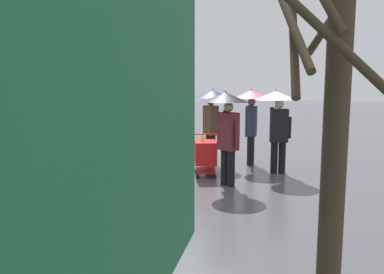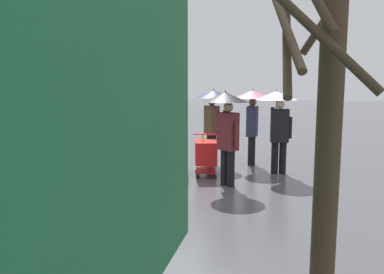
{
  "view_description": "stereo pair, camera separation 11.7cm",
  "coord_description": "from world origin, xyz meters",
  "px_view_note": "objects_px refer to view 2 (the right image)",
  "views": [
    {
      "loc": [
        -2.38,
        9.1,
        2.32
      ],
      "look_at": [
        -0.21,
        0.28,
        1.05
      ],
      "focal_mm": 36.51,
      "sensor_mm": 36.0,
      "label": 1
    },
    {
      "loc": [
        -2.49,
        9.07,
        2.32
      ],
      "look_at": [
        -0.21,
        0.28,
        1.05
      ],
      "focal_mm": 36.51,
      "sensor_mm": 36.0,
      "label": 2
    }
  ],
  "objects_px": {
    "pedestrian_pink_side": "(213,108)",
    "pedestrian_far_side": "(252,109)",
    "pedestrian_black_side": "(278,113)",
    "bare_tree_near": "(326,113)",
    "pedestrian_white_side": "(226,116)",
    "hand_dolly_boxes": "(177,144)",
    "shopping_cart_vendor": "(206,153)",
    "cargo_van_parked_right": "(43,131)"
  },
  "relations": [
    {
      "from": "pedestrian_pink_side",
      "to": "pedestrian_far_side",
      "type": "distance_m",
      "value": 1.13
    },
    {
      "from": "pedestrian_black_side",
      "to": "bare_tree_near",
      "type": "distance_m",
      "value": 6.24
    },
    {
      "from": "pedestrian_pink_side",
      "to": "pedestrian_white_side",
      "type": "xyz_separation_m",
      "value": [
        -0.79,
        2.36,
        0.0
      ]
    },
    {
      "from": "hand_dolly_boxes",
      "to": "bare_tree_near",
      "type": "distance_m",
      "value": 6.44
    },
    {
      "from": "hand_dolly_boxes",
      "to": "pedestrian_black_side",
      "type": "relative_size",
      "value": 0.68
    },
    {
      "from": "shopping_cart_vendor",
      "to": "hand_dolly_boxes",
      "type": "xyz_separation_m",
      "value": [
        0.74,
        -0.01,
        0.2
      ]
    },
    {
      "from": "cargo_van_parked_right",
      "to": "shopping_cart_vendor",
      "type": "distance_m",
      "value": 3.93
    },
    {
      "from": "pedestrian_far_side",
      "to": "bare_tree_near",
      "type": "height_order",
      "value": "bare_tree_near"
    },
    {
      "from": "hand_dolly_boxes",
      "to": "bare_tree_near",
      "type": "height_order",
      "value": "bare_tree_near"
    },
    {
      "from": "pedestrian_far_side",
      "to": "bare_tree_near",
      "type": "relative_size",
      "value": 0.57
    },
    {
      "from": "hand_dolly_boxes",
      "to": "pedestrian_pink_side",
      "type": "distance_m",
      "value": 1.88
    },
    {
      "from": "cargo_van_parked_right",
      "to": "hand_dolly_boxes",
      "type": "xyz_separation_m",
      "value": [
        -2.88,
        -1.43,
        -0.41
      ]
    },
    {
      "from": "pedestrian_black_side",
      "to": "shopping_cart_vendor",
      "type": "bearing_deg",
      "value": 22.29
    },
    {
      "from": "cargo_van_parked_right",
      "to": "bare_tree_near",
      "type": "xyz_separation_m",
      "value": [
        -5.99,
        4.07,
        0.85
      ]
    },
    {
      "from": "pedestrian_black_side",
      "to": "pedestrian_far_side",
      "type": "xyz_separation_m",
      "value": [
        0.73,
        -0.88,
        0.01
      ]
    },
    {
      "from": "shopping_cart_vendor",
      "to": "pedestrian_black_side",
      "type": "xyz_separation_m",
      "value": [
        -1.7,
        -0.7,
        1.0
      ]
    },
    {
      "from": "shopping_cart_vendor",
      "to": "pedestrian_black_side",
      "type": "height_order",
      "value": "pedestrian_black_side"
    },
    {
      "from": "bare_tree_near",
      "to": "pedestrian_white_side",
      "type": "bearing_deg",
      "value": -69.86
    },
    {
      "from": "hand_dolly_boxes",
      "to": "pedestrian_black_side",
      "type": "height_order",
      "value": "pedestrian_black_side"
    },
    {
      "from": "hand_dolly_boxes",
      "to": "shopping_cart_vendor",
      "type": "bearing_deg",
      "value": 178.93
    },
    {
      "from": "pedestrian_pink_side",
      "to": "bare_tree_near",
      "type": "xyz_separation_m",
      "value": [
        -2.53,
        7.09,
        0.45
      ]
    },
    {
      "from": "cargo_van_parked_right",
      "to": "pedestrian_far_side",
      "type": "height_order",
      "value": "cargo_van_parked_right"
    },
    {
      "from": "shopping_cart_vendor",
      "to": "pedestrian_black_side",
      "type": "distance_m",
      "value": 2.1
    },
    {
      "from": "pedestrian_black_side",
      "to": "pedestrian_far_side",
      "type": "distance_m",
      "value": 1.15
    },
    {
      "from": "pedestrian_white_side",
      "to": "bare_tree_near",
      "type": "relative_size",
      "value": 0.57
    },
    {
      "from": "pedestrian_pink_side",
      "to": "cargo_van_parked_right",
      "type": "bearing_deg",
      "value": 41.12
    },
    {
      "from": "cargo_van_parked_right",
      "to": "hand_dolly_boxes",
      "type": "relative_size",
      "value": 3.72
    },
    {
      "from": "shopping_cart_vendor",
      "to": "bare_tree_near",
      "type": "bearing_deg",
      "value": 113.38
    },
    {
      "from": "pedestrian_pink_side",
      "to": "pedestrian_white_side",
      "type": "distance_m",
      "value": 2.49
    },
    {
      "from": "hand_dolly_boxes",
      "to": "pedestrian_white_side",
      "type": "relative_size",
      "value": 0.68
    },
    {
      "from": "hand_dolly_boxes",
      "to": "pedestrian_pink_side",
      "type": "xyz_separation_m",
      "value": [
        -0.58,
        -1.59,
        0.81
      ]
    },
    {
      "from": "cargo_van_parked_right",
      "to": "pedestrian_black_side",
      "type": "distance_m",
      "value": 5.74
    },
    {
      "from": "hand_dolly_boxes",
      "to": "cargo_van_parked_right",
      "type": "bearing_deg",
      "value": 26.37
    },
    {
      "from": "pedestrian_black_side",
      "to": "pedestrian_far_side",
      "type": "height_order",
      "value": "same"
    },
    {
      "from": "shopping_cart_vendor",
      "to": "pedestrian_far_side",
      "type": "distance_m",
      "value": 2.12
    },
    {
      "from": "hand_dolly_boxes",
      "to": "pedestrian_far_side",
      "type": "bearing_deg",
      "value": -137.41
    },
    {
      "from": "cargo_van_parked_right",
      "to": "pedestrian_far_side",
      "type": "distance_m",
      "value": 5.49
    },
    {
      "from": "cargo_van_parked_right",
      "to": "pedestrian_pink_side",
      "type": "xyz_separation_m",
      "value": [
        -3.46,
        -3.02,
        0.41
      ]
    },
    {
      "from": "cargo_van_parked_right",
      "to": "pedestrian_white_side",
      "type": "bearing_deg",
      "value": -171.18
    },
    {
      "from": "cargo_van_parked_right",
      "to": "pedestrian_pink_side",
      "type": "relative_size",
      "value": 2.53
    },
    {
      "from": "hand_dolly_boxes",
      "to": "pedestrian_black_side",
      "type": "distance_m",
      "value": 2.66
    },
    {
      "from": "pedestrian_pink_side",
      "to": "bare_tree_near",
      "type": "height_order",
      "value": "bare_tree_near"
    }
  ]
}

